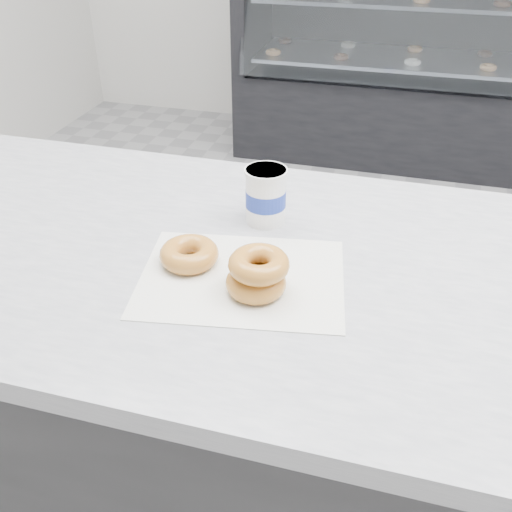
% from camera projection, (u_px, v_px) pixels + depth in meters
% --- Properties ---
extents(ground, '(5.00, 5.00, 0.00)m').
position_uv_depth(ground, '(419.00, 403.00, 1.90)').
color(ground, '#959497').
rests_on(ground, ground).
extents(counter, '(3.06, 0.76, 0.90)m').
position_uv_depth(counter, '(443.00, 468.00, 1.17)').
color(counter, '#333335').
rests_on(counter, ground).
extents(display_case, '(2.40, 0.74, 1.25)m').
position_uv_depth(display_case, '(446.00, 77.00, 3.33)').
color(display_case, black).
rests_on(display_case, ground).
extents(wax_paper, '(0.38, 0.31, 0.00)m').
position_uv_depth(wax_paper, '(242.00, 277.00, 0.96)').
color(wax_paper, silver).
rests_on(wax_paper, counter).
extents(donut_single, '(0.10, 0.10, 0.04)m').
position_uv_depth(donut_single, '(189.00, 254.00, 0.98)').
color(donut_single, gold).
rests_on(donut_single, wax_paper).
extents(donut_stack, '(0.14, 0.14, 0.07)m').
position_uv_depth(donut_stack, '(257.00, 273.00, 0.91)').
color(donut_stack, gold).
rests_on(donut_stack, wax_paper).
extents(coffee_cup, '(0.08, 0.08, 0.11)m').
position_uv_depth(coffee_cup, '(266.00, 195.00, 1.09)').
color(coffee_cup, white).
rests_on(coffee_cup, counter).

